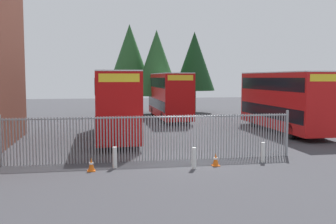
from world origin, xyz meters
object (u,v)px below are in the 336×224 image
object	(u,v)px
bollard_near_left	(115,158)
traffic_cone_by_gate	(216,160)
double_decker_bus_near_gate	(115,102)
bollard_near_right	(263,152)
double_decker_bus_behind_fence_right	(169,94)
traffic_cone_mid_forecourt	(91,165)
bollard_center_front	(194,158)
double_decker_bus_behind_fence_left	(284,99)

from	to	relation	value
bollard_near_left	traffic_cone_by_gate	size ratio (longest dim) A/B	1.61
traffic_cone_by_gate	double_decker_bus_near_gate	bearing A→B (deg)	114.66
double_decker_bus_near_gate	bollard_near_right	world-z (taller)	double_decker_bus_near_gate
bollard_near_left	double_decker_bus_behind_fence_right	bearing A→B (deg)	73.12
double_decker_bus_behind_fence_right	bollard_near_right	distance (m)	19.66
double_decker_bus_near_gate	traffic_cone_by_gate	bearing A→B (deg)	-65.34
bollard_near_right	traffic_cone_by_gate	distance (m)	2.47
bollard_near_right	traffic_cone_mid_forecourt	size ratio (longest dim) A/B	1.61
bollard_center_front	traffic_cone_mid_forecourt	distance (m)	4.47
traffic_cone_by_gate	traffic_cone_mid_forecourt	size ratio (longest dim) A/B	1.00
double_decker_bus_behind_fence_left	double_decker_bus_near_gate	bearing A→B (deg)	-175.61
double_decker_bus_near_gate	bollard_near_left	xyz separation A→B (m)	(-0.40, -8.67, -1.95)
double_decker_bus_near_gate	double_decker_bus_behind_fence_right	world-z (taller)	same
double_decker_bus_behind_fence_right	traffic_cone_mid_forecourt	world-z (taller)	double_decker_bus_behind_fence_right
double_decker_bus_behind_fence_left	traffic_cone_by_gate	xyz separation A→B (m)	(-8.22, -9.97, -2.13)
bollard_near_left	bollard_center_front	distance (m)	3.51
double_decker_bus_behind_fence_left	traffic_cone_mid_forecourt	xyz separation A→B (m)	(-13.78, -10.03, -2.13)
bollard_center_front	double_decker_bus_near_gate	bearing A→B (deg)	107.86
bollard_near_right	double_decker_bus_behind_fence_left	bearing A→B (deg)	58.97
double_decker_bus_near_gate	double_decker_bus_behind_fence_right	distance (m)	12.20
double_decker_bus_behind_fence_left	bollard_near_right	size ratio (longest dim) A/B	11.38
bollard_near_left	double_decker_bus_near_gate	bearing A→B (deg)	87.37
double_decker_bus_behind_fence_left	bollard_near_left	distance (m)	16.10
bollard_center_front	traffic_cone_mid_forecourt	world-z (taller)	bollard_center_front
double_decker_bus_near_gate	double_decker_bus_behind_fence_left	xyz separation A→B (m)	(12.37, 0.95, 0.00)
double_decker_bus_behind_fence_left	double_decker_bus_behind_fence_right	xyz separation A→B (m)	(-6.84, 9.92, 0.00)
double_decker_bus_behind_fence_left	bollard_center_front	bearing A→B (deg)	-132.01
bollard_near_left	traffic_cone_by_gate	xyz separation A→B (m)	(4.54, -0.36, -0.19)
double_decker_bus_behind_fence_right	traffic_cone_by_gate	world-z (taller)	double_decker_bus_behind_fence_right
traffic_cone_by_gate	bollard_near_left	bearing A→B (deg)	175.49
bollard_near_right	traffic_cone_by_gate	size ratio (longest dim) A/B	1.61
double_decker_bus_behind_fence_left	traffic_cone_mid_forecourt	world-z (taller)	double_decker_bus_behind_fence_left
bollard_near_left	bollard_center_front	world-z (taller)	same
bollard_center_front	double_decker_bus_behind_fence_right	bearing A→B (deg)	82.98
double_decker_bus_near_gate	bollard_near_right	distance (m)	11.05
double_decker_bus_behind_fence_left	bollard_near_left	world-z (taller)	double_decker_bus_behind_fence_left
bollard_center_front	bollard_near_right	distance (m)	3.63
double_decker_bus_near_gate	bollard_center_front	bearing A→B (deg)	-72.14
traffic_cone_by_gate	bollard_center_front	bearing A→B (deg)	-160.83
double_decker_bus_behind_fence_right	bollard_near_left	xyz separation A→B (m)	(-5.93, -19.54, -1.95)
bollard_near_left	bollard_near_right	size ratio (longest dim) A/B	1.00
double_decker_bus_behind_fence_left	double_decker_bus_behind_fence_right	bearing A→B (deg)	124.56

